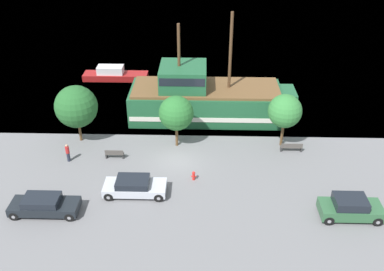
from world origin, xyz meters
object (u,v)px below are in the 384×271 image
fire_hydrant (194,175)px  bench_promenade_east (115,154)px  parked_car_curb_front (350,208)px  moored_boat_dockside (114,74)px  pirate_ship (204,98)px  parked_car_curb_mid (134,186)px  pedestrian_walking_near (68,153)px  bench_promenade_west (291,147)px  parked_car_curb_rear (44,205)px

fire_hydrant → bench_promenade_east: bench_promenade_east is taller
parked_car_curb_front → moored_boat_dockside: bearing=131.3°
moored_boat_dockside → pirate_ship: bearing=-40.3°
parked_car_curb_mid → pedestrian_walking_near: size_ratio=2.87×
pirate_ship → parked_car_curb_mid: size_ratio=3.43×
fire_hydrant → pedestrian_walking_near: 10.78m
pirate_ship → pedestrian_walking_near: size_ratio=9.85×
bench_promenade_east → fire_hydrant: bearing=-22.9°
parked_car_curb_mid → bench_promenade_west: size_ratio=2.51×
moored_boat_dockside → bench_promenade_east: bearing=-79.5°
parked_car_curb_front → fire_hydrant: 11.66m
moored_boat_dockside → parked_car_curb_mid: (5.49, -21.50, 0.09)m
fire_hydrant → bench_promenade_east: size_ratio=0.50×
moored_boat_dockside → parked_car_curb_rear: size_ratio=1.57×
parked_car_curb_front → parked_car_curb_mid: 15.45m
parked_car_curb_mid → bench_promenade_east: size_ratio=3.01×
moored_boat_dockside → bench_promenade_east: size_ratio=4.87×
parked_car_curb_front → bench_promenade_east: parked_car_curb_front is taller
parked_car_curb_front → bench_promenade_east: size_ratio=2.75×
parked_car_curb_rear → moored_boat_dockside: bearing=88.7°
fire_hydrant → parked_car_curb_front: bearing=-20.2°
moored_boat_dockside → fire_hydrant: 21.96m
parked_car_curb_mid → pedestrian_walking_near: pedestrian_walking_near is taller
pirate_ship → parked_car_curb_rear: size_ratio=3.33×
parked_car_curb_mid → bench_promenade_east: bearing=116.8°
pirate_ship → fire_hydrant: pirate_ship is taller
pirate_ship → parked_car_curb_front: pirate_ship is taller
parked_car_curb_front → bench_promenade_west: (-2.58, 8.35, -0.36)m
pirate_ship → moored_boat_dockside: 14.00m
parked_car_curb_rear → pedestrian_walking_near: size_ratio=2.96×
parked_car_curb_rear → fire_hydrant: 11.21m
parked_car_curb_front → pedestrian_walking_near: (-21.46, 6.36, 0.01)m
moored_boat_dockside → parked_car_curb_rear: (-0.55, -23.81, 0.09)m
parked_car_curb_front → fire_hydrant: size_ratio=5.56×
pirate_ship → bench_promenade_west: pirate_ship is taller
bench_promenade_west → parked_car_curb_mid: bearing=-154.0°
moored_boat_dockside → pedestrian_walking_near: size_ratio=4.65×
pirate_ship → bench_promenade_east: 10.93m
bench_promenade_east → bench_promenade_west: same height
pirate_ship → parked_car_curb_mid: (-5.14, -12.49, -1.29)m
pirate_ship → bench_promenade_east: bearing=-134.1°
parked_car_curb_front → pirate_ship: bearing=124.8°
parked_car_curb_front → parked_car_curb_rear: bearing=-179.6°
parked_car_curb_front → bench_promenade_west: parked_car_curb_front is taller
pirate_ship → parked_car_curb_rear: (-11.18, -14.80, -1.29)m
moored_boat_dockside → bench_promenade_east: moored_boat_dockside is taller
pirate_ship → bench_promenade_east: pirate_ship is taller
pirate_ship → moored_boat_dockside: (-10.63, 9.01, -1.38)m
parked_car_curb_mid → bench_promenade_east: parked_car_curb_mid is taller
pirate_ship → bench_promenade_east: size_ratio=10.32×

